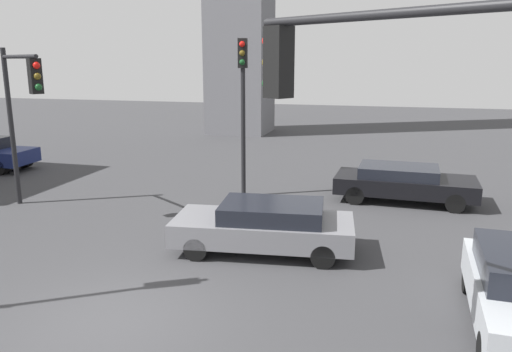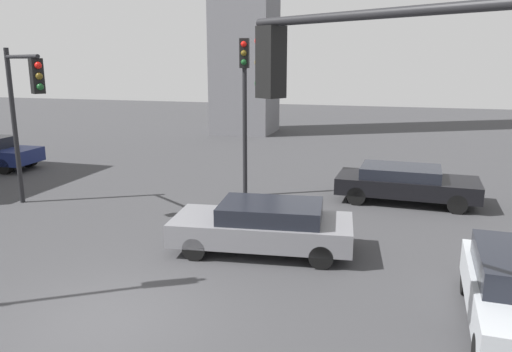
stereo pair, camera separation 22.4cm
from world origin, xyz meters
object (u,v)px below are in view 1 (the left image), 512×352
Objects in this scene: traffic_light_0 at (395,131)px; traffic_light_2 at (22,98)px; traffic_light_3 at (243,89)px; car_3 at (265,225)px; car_4 at (403,182)px.

traffic_light_2 is at bearing -1.09° from traffic_light_0.
traffic_light_3 is 1.17× the size of car_3.
car_3 is at bearing -118.83° from car_4.
traffic_light_0 reaches higher than car_3.
car_4 is (11.68, 4.53, -3.02)m from traffic_light_2.
traffic_light_3 is 6.51m from car_4.
car_3 is (2.07, -5.07, -3.17)m from traffic_light_3.
car_3 is (8.13, -1.30, -3.02)m from traffic_light_2.
traffic_light_0 is 1.18× the size of car_3.
traffic_light_0 is 7.33m from car_3.
car_4 is (3.55, 5.83, -0.01)m from car_3.
car_3 is (-3.00, 5.79, -3.35)m from traffic_light_0.
traffic_light_3 reaches higher than car_3.
car_3 is 6.82m from car_4.
traffic_light_3 is at bearing -33.53° from traffic_light_0.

